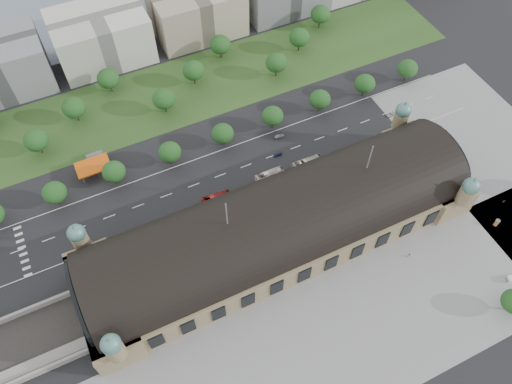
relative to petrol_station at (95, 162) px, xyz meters
name	(u,v)px	position (x,y,z in m)	size (l,w,h in m)	color
ground	(278,239)	(53.91, -65.28, -2.95)	(900.00, 900.00, 0.00)	black
station	(279,225)	(53.91, -65.28, 7.33)	(150.00, 48.40, 44.30)	#8C7E57
plaza_south	(362,329)	(63.91, -109.28, -2.95)	(190.00, 48.00, 0.12)	gray
plaza_east	(488,151)	(156.91, -65.28, -2.95)	(56.00, 100.00, 0.12)	gray
road_slab	(194,185)	(33.91, -27.28, -2.95)	(260.00, 26.00, 0.10)	black
grass_belt	(161,97)	(38.91, 27.72, -2.95)	(300.00, 45.00, 0.10)	#29471C
petrol_station	(95,162)	(0.00, 0.00, 0.00)	(14.00, 13.00, 5.05)	#DA550C
office_3	(101,37)	(23.91, 67.72, 9.05)	(45.00, 32.00, 24.00)	silver
office_4	(196,10)	(73.91, 67.72, 9.05)	(45.00, 32.00, 24.00)	#B7AB90
tree_row_2	(54,192)	(-18.09, -12.28, 4.48)	(9.60, 9.60, 11.52)	#2D2116
tree_row_3	(114,172)	(5.91, -12.28, 4.48)	(9.60, 9.60, 11.52)	#2D2116
tree_row_4	(170,152)	(29.91, -12.28, 4.48)	(9.60, 9.60, 11.52)	#2D2116
tree_row_5	(223,133)	(53.91, -12.28, 4.48)	(9.60, 9.60, 11.52)	#2D2116
tree_row_6	(273,116)	(77.91, -12.28, 4.48)	(9.60, 9.60, 11.52)	#2D2116
tree_row_7	(320,99)	(101.91, -12.28, 4.48)	(9.60, 9.60, 11.52)	#2D2116
tree_row_8	(365,84)	(125.91, -12.28, 4.48)	(9.60, 9.60, 11.52)	#2D2116
tree_row_9	(408,69)	(149.91, -12.28, 4.48)	(9.60, 9.60, 11.52)	#2D2116
tree_belt_3	(36,140)	(-19.09, 17.72, 5.10)	(10.40, 10.40, 12.48)	#2D2116
tree_belt_4	(74,108)	(-0.09, 29.72, 5.10)	(10.40, 10.40, 12.48)	#2D2116
tree_belt_5	(108,79)	(18.91, 41.72, 5.10)	(10.40, 10.40, 12.48)	#2D2116
tree_belt_6	(164,99)	(37.91, 17.72, 5.10)	(10.40, 10.40, 12.48)	#2D2116
tree_belt_7	(193,71)	(56.91, 29.72, 5.10)	(10.40, 10.40, 12.48)	#2D2116
tree_belt_8	(220,45)	(75.91, 41.72, 5.10)	(10.40, 10.40, 12.48)	#2D2116
tree_belt_9	(276,63)	(94.91, 17.72, 5.10)	(10.40, 10.40, 12.48)	#2D2116
tree_belt_10	(299,37)	(113.91, 29.72, 5.10)	(10.40, 10.40, 12.48)	#2D2116
tree_belt_11	(320,14)	(132.91, 41.72, 5.10)	(10.40, 10.40, 12.48)	#2D2116
traffic_car_4	(278,155)	(72.64, -27.96, -2.31)	(1.52, 3.77, 1.28)	#192747
traffic_car_5	(279,136)	(78.13, -19.04, -2.25)	(1.49, 4.26, 1.40)	slate
traffic_car_6	(391,114)	(130.63, -29.04, -2.31)	(2.11, 4.58, 1.27)	#BCBCBE
parked_car_0	(85,256)	(-15.05, -40.92, -2.26)	(1.46, 4.17, 1.38)	black
parked_car_1	(90,262)	(-14.17, -44.28, -2.18)	(2.54, 5.52, 1.53)	maroon
parked_car_2	(137,244)	(4.16, -44.28, -2.15)	(2.24, 5.52, 1.60)	#192048
parked_car_3	(96,260)	(-11.94, -44.28, -2.13)	(1.93, 4.81, 1.64)	#56595D
parked_car_4	(118,242)	(-2.01, -40.28, -2.32)	(1.34, 3.85, 1.27)	silver
parked_car_5	(147,231)	(9.51, -40.28, -2.20)	(2.48, 5.37, 1.49)	gray
parked_car_6	(211,208)	(35.91, -41.23, -2.24)	(1.99, 4.88, 1.42)	black
bus_west	(216,198)	(39.55, -38.28, -1.27)	(2.82, 12.04, 3.35)	#AE1B1D
bus_mid	(270,175)	(64.29, -36.97, -1.21)	(2.92, 12.47, 3.47)	white
bus_east	(307,163)	(81.46, -38.28, -1.09)	(3.12, 13.35, 3.72)	beige
advertising_column	(497,223)	(133.91, -96.28, -1.20)	(1.78, 1.78, 3.37)	#B9402E
pedestrian_0	(409,255)	(94.95, -93.07, -1.98)	(0.94, 0.54, 1.93)	gray
pedestrian_2	(504,201)	(144.17, -89.28, -2.08)	(0.84, 0.49, 1.73)	gray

